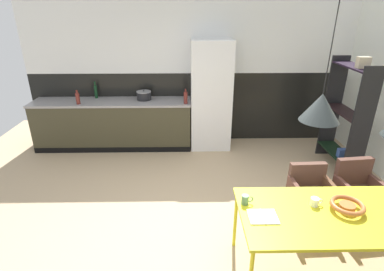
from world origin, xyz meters
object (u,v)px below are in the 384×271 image
refrigerator_column (211,96)px  open_book (263,217)px  bottle_oil_tall (186,98)px  mug_white_ceramic (315,202)px  open_shelf_unit (346,114)px  armchair_far_side (310,186)px  fruit_bowl (347,206)px  bottle_wine_green (78,98)px  dining_table (340,217)px  mug_glass_clear (246,199)px  cooking_pot (144,95)px  armchair_corner_seat (357,184)px  bottle_spice_small (96,91)px  pendant_lamp_over_table_near (321,107)px

refrigerator_column → open_book: 3.21m
bottle_oil_tall → open_book: bearing=-76.7°
refrigerator_column → mug_white_ceramic: size_ratio=16.56×
open_book → open_shelf_unit: open_shelf_unit is taller
armchair_far_side → mug_white_ceramic: (-0.28, -0.73, 0.30)m
fruit_bowl → bottle_wine_green: size_ratio=1.25×
mug_white_ceramic → armchair_far_side: bearing=69.1°
refrigerator_column → fruit_bowl: size_ratio=6.33×
dining_table → bottle_wine_green: bearing=138.7°
armchair_far_side → mug_glass_clear: bearing=34.0°
dining_table → mug_glass_clear: mug_glass_clear is taller
fruit_bowl → mug_glass_clear: size_ratio=2.72×
mug_glass_clear → open_shelf_unit: size_ratio=0.06×
refrigerator_column → cooking_pot: 1.26m
armchair_far_side → open_book: (-0.83, -0.90, 0.27)m
armchair_corner_seat → bottle_oil_tall: bottle_oil_tall is taller
dining_table → bottle_wine_green: 4.52m
dining_table → bottle_oil_tall: 3.31m
cooking_pot → mug_glass_clear: bearing=-65.9°
mug_white_ceramic → bottle_spice_small: size_ratio=0.38×
open_book → cooking_pot: size_ratio=0.96×
dining_table → bottle_oil_tall: size_ratio=6.92×
bottle_spice_small → bottle_oil_tall: 1.76m
mug_white_ceramic → refrigerator_column: bearing=104.5°
fruit_bowl → cooking_pot: size_ratio=1.16×
mug_white_ceramic → bottle_wine_green: (-3.19, 2.84, 0.23)m
mug_white_ceramic → open_shelf_unit: 2.50m
armchair_corner_seat → cooking_pot: size_ratio=2.95×
armchair_corner_seat → armchair_far_side: bearing=-5.3°
open_book → bottle_oil_tall: 3.10m
armchair_far_side → open_book: bearing=45.4°
cooking_pot → bottle_oil_tall: bearing=-18.5°
refrigerator_column → armchair_corner_seat: bearing=-54.2°
open_book → bottle_wine_green: size_ratio=1.03×
bottle_wine_green → mug_white_ceramic: bearing=-41.7°
mug_white_ceramic → bottle_spice_small: bearing=132.6°
open_book → mug_white_ceramic: mug_white_ceramic is taller
bottle_wine_green → pendant_lamp_over_table_near: size_ratio=0.26×
armchair_corner_seat → bottle_oil_tall: bearing=-50.6°
armchair_corner_seat → cooking_pot: bearing=-45.0°
armchair_far_side → open_book: 1.25m
bottle_oil_tall → bottle_wine_green: bearing=179.7°
mug_white_ceramic → mug_glass_clear: bearing=176.7°
armchair_far_side → mug_white_ceramic: 0.84m
cooking_pot → open_shelf_unit: size_ratio=0.15×
fruit_bowl → bottle_spice_small: size_ratio=0.99×
refrigerator_column → pendant_lamp_over_table_near: bearing=-79.2°
dining_table → bottle_oil_tall: bottle_oil_tall is taller
bottle_wine_green → cooking_pot: bearing=12.3°
open_book → pendant_lamp_over_table_near: size_ratio=0.26×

